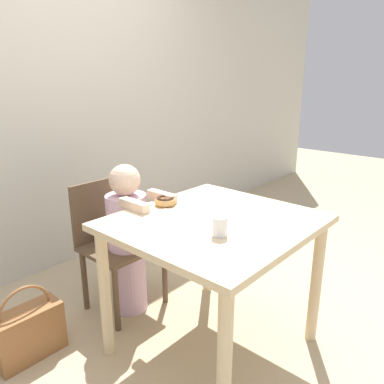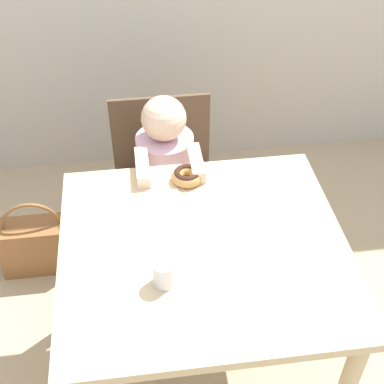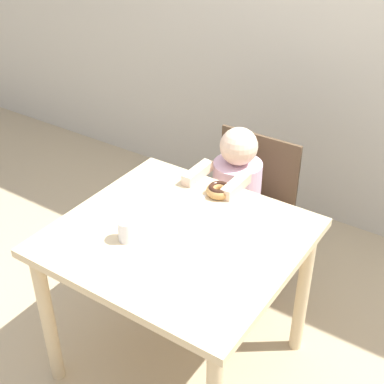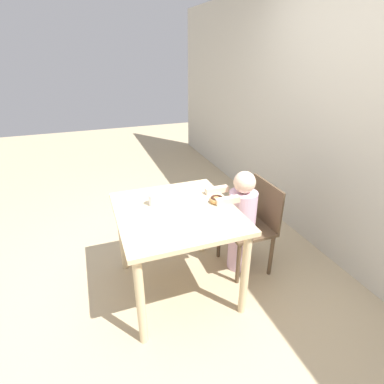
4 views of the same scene
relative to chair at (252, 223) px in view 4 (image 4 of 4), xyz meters
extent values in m
plane|color=tan|center=(0.07, -0.72, -0.44)|extent=(12.00, 12.00, 0.00)
cube|color=beige|center=(0.07, 0.81, 0.81)|extent=(8.00, 0.05, 2.50)
cube|color=beige|center=(0.07, -0.72, 0.29)|extent=(0.95, 0.89, 0.03)
cylinder|color=beige|center=(-0.34, -1.11, -0.08)|extent=(0.06, 0.06, 0.72)
cylinder|color=beige|center=(0.49, -1.11, -0.08)|extent=(0.06, 0.06, 0.72)
cylinder|color=beige|center=(-0.34, -0.34, -0.08)|extent=(0.06, 0.06, 0.72)
cylinder|color=beige|center=(0.49, -0.34, -0.08)|extent=(0.06, 0.06, 0.72)
cube|color=brown|center=(0.00, -0.06, -0.02)|extent=(0.46, 0.39, 0.03)
cube|color=brown|center=(0.00, 0.13, 0.19)|extent=(0.46, 0.02, 0.39)
cylinder|color=brown|center=(-0.20, -0.22, -0.24)|extent=(0.04, 0.04, 0.41)
cylinder|color=brown|center=(0.20, -0.22, -0.24)|extent=(0.04, 0.04, 0.41)
cylinder|color=brown|center=(-0.20, 0.10, -0.24)|extent=(0.04, 0.04, 0.41)
cylinder|color=brown|center=(0.20, 0.10, -0.24)|extent=(0.04, 0.04, 0.41)
cylinder|color=silver|center=(0.00, -0.11, -0.22)|extent=(0.21, 0.21, 0.43)
cylinder|color=silver|center=(0.00, -0.11, 0.16)|extent=(0.24, 0.24, 0.33)
sphere|color=beige|center=(0.00, -0.11, 0.42)|extent=(0.18, 0.18, 0.18)
cube|color=beige|center=(-0.10, -0.31, 0.34)|extent=(0.05, 0.20, 0.05)
cube|color=beige|center=(0.10, -0.31, 0.34)|extent=(0.05, 0.20, 0.05)
torus|color=tan|center=(0.06, -0.38, 0.33)|extent=(0.12, 0.12, 0.04)
torus|color=#381E14|center=(0.06, -0.38, 0.35)|extent=(0.10, 0.10, 0.02)
cube|color=white|center=(-0.06, -0.57, 0.31)|extent=(0.30, 0.30, 0.00)
cube|color=brown|center=(-0.64, -0.05, -0.30)|extent=(0.35, 0.15, 0.28)
torus|color=brown|center=(-0.64, -0.05, -0.16)|extent=(0.28, 0.02, 0.28)
cylinder|color=white|center=(-0.07, -0.86, 0.35)|extent=(0.07, 0.07, 0.09)
camera|label=1|loc=(-1.31, -1.80, 0.99)|focal=35.00mm
camera|label=2|loc=(-0.13, -1.93, 1.60)|focal=50.00mm
camera|label=3|loc=(1.07, -2.12, 1.60)|focal=50.00mm
camera|label=4|loc=(1.96, -1.29, 1.40)|focal=28.00mm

